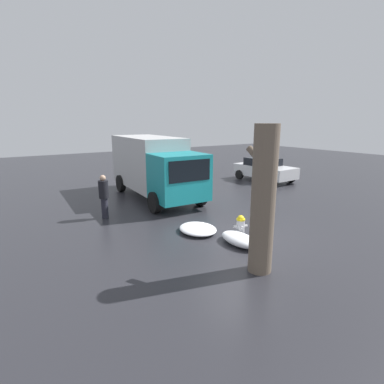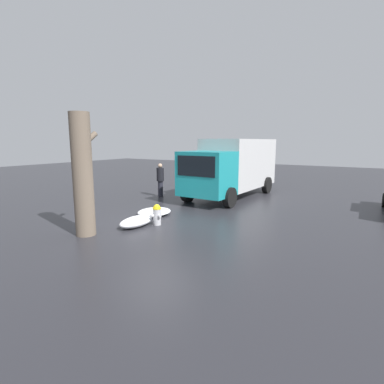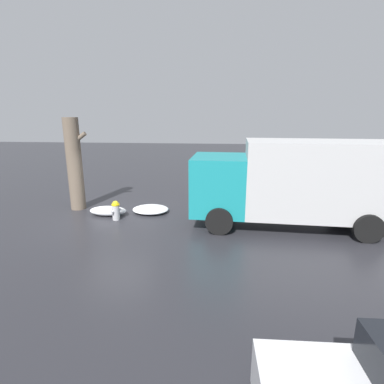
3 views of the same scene
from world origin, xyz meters
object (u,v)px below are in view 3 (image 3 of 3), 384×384
delivery_truck (296,181)px  pedestrian (232,179)px  fire_hydrant (116,210)px  tree_trunk (75,164)px

delivery_truck → pedestrian: size_ratio=3.97×
fire_hydrant → tree_trunk: (-2.03, 1.19, 1.50)m
delivery_truck → tree_trunk: bearing=84.5°
tree_trunk → delivery_truck: bearing=-8.1°
fire_hydrant → tree_trunk: size_ratio=0.20×
fire_hydrant → pedestrian: 5.45m
delivery_truck → pedestrian: (-2.05, 3.20, -0.67)m
fire_hydrant → pedestrian: size_ratio=0.42×
tree_trunk → delivery_truck: size_ratio=0.54×
tree_trunk → delivery_truck: 8.56m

